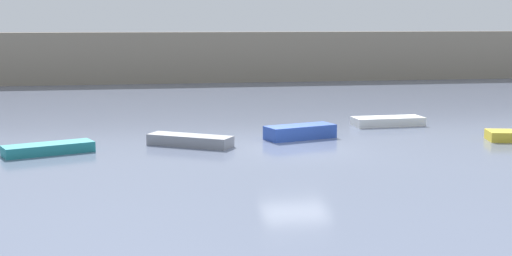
{
  "coord_description": "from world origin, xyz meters",
  "views": [
    {
      "loc": [
        -5.81,
        -24.77,
        4.7
      ],
      "look_at": [
        -1.11,
        2.2,
        0.46
      ],
      "focal_mm": 48.73,
      "sensor_mm": 36.0,
      "label": 1
    }
  ],
  "objects_px": {
    "rowboat_teal": "(49,149)",
    "rowboat_white": "(388,121)",
    "rowboat_grey": "(190,140)",
    "rowboat_blue": "(300,132)"
  },
  "relations": [
    {
      "from": "rowboat_grey",
      "to": "rowboat_blue",
      "type": "bearing_deg",
      "value": 42.79
    },
    {
      "from": "rowboat_grey",
      "to": "rowboat_blue",
      "type": "distance_m",
      "value": 4.58
    },
    {
      "from": "rowboat_grey",
      "to": "rowboat_blue",
      "type": "height_order",
      "value": "rowboat_blue"
    },
    {
      "from": "rowboat_white",
      "to": "rowboat_grey",
      "type": "bearing_deg",
      "value": -161.03
    },
    {
      "from": "rowboat_teal",
      "to": "rowboat_white",
      "type": "bearing_deg",
      "value": -4.51
    },
    {
      "from": "rowboat_blue",
      "to": "rowboat_white",
      "type": "relative_size",
      "value": 0.9
    },
    {
      "from": "rowboat_blue",
      "to": "rowboat_teal",
      "type": "bearing_deg",
      "value": 171.98
    },
    {
      "from": "rowboat_teal",
      "to": "rowboat_grey",
      "type": "distance_m",
      "value": 5.16
    },
    {
      "from": "rowboat_teal",
      "to": "rowboat_blue",
      "type": "xyz_separation_m",
      "value": [
        9.6,
        1.59,
        0.09
      ]
    },
    {
      "from": "rowboat_teal",
      "to": "rowboat_white",
      "type": "distance_m",
      "value": 14.98
    }
  ]
}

